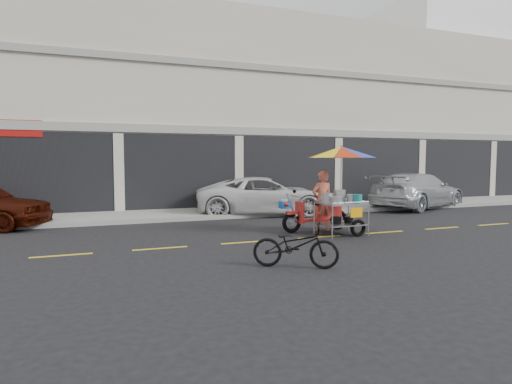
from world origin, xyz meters
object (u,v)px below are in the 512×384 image
object	(u,v)px
white_pickup	(265,196)
near_bicycle	(296,245)
food_vendor_rig	(334,178)
silver_pickup	(417,191)

from	to	relation	value
white_pickup	near_bicycle	size ratio (longest dim) A/B	3.11
near_bicycle	food_vendor_rig	distance (m)	4.08
food_vendor_rig	near_bicycle	bearing A→B (deg)	-132.31
white_pickup	silver_pickup	xyz separation A→B (m)	(6.58, -0.31, 0.04)
silver_pickup	food_vendor_rig	size ratio (longest dim) A/B	2.08
near_bicycle	food_vendor_rig	bearing A→B (deg)	-9.72
white_pickup	food_vendor_rig	world-z (taller)	food_vendor_rig
silver_pickup	food_vendor_rig	bearing A→B (deg)	101.55
white_pickup	silver_pickup	bearing A→B (deg)	-77.80
white_pickup	near_bicycle	distance (m)	7.64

